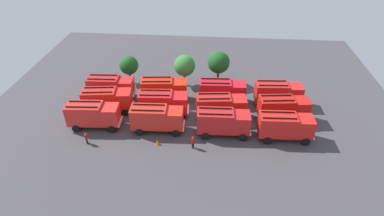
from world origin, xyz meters
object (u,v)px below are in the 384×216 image
object	(u,v)px
fire_truck_6	(221,106)
traffic_cone_1	(157,142)
fire_truck_1	(157,118)
fire_truck_10	(222,90)
fire_truck_3	(285,126)
fire_truck_7	(283,108)
fire_truck_9	(164,89)
firefighter_3	(209,88)
firefighter_0	(290,122)
traffic_cone_0	(148,88)
firefighter_1	(193,142)
tree_1	(185,66)
fire_truck_5	(163,102)
fire_truck_8	(111,86)
fire_truck_11	(278,93)
firefighter_4	(86,138)
fire_truck_2	(223,122)
fire_truck_0	(93,114)
firefighter_2	(220,91)
fire_truck_4	(107,99)
tree_2	(219,62)
tree_0	(129,65)

from	to	relation	value
fire_truck_6	traffic_cone_1	bearing A→B (deg)	-147.09
fire_truck_1	fire_truck_10	xyz separation A→B (m)	(8.73, 7.95, 0.00)
fire_truck_3	fire_truck_7	distance (m)	4.26
fire_truck_9	firefighter_3	world-z (taller)	fire_truck_9
firefighter_0	traffic_cone_0	bearing A→B (deg)	54.55
firefighter_1	tree_1	distance (m)	16.47
fire_truck_5	fire_truck_8	bearing A→B (deg)	153.28
fire_truck_3	fire_truck_11	size ratio (longest dim) A/B	0.99
tree_1	firefighter_4	bearing A→B (deg)	-124.39
fire_truck_3	fire_truck_5	world-z (taller)	same
fire_truck_5	fire_truck_10	distance (m)	9.44
fire_truck_5	fire_truck_2	bearing A→B (deg)	-27.63
fire_truck_8	fire_truck_11	size ratio (longest dim) A/B	1.00
fire_truck_0	fire_truck_7	size ratio (longest dim) A/B	0.99
fire_truck_5	traffic_cone_0	size ratio (longest dim) A/B	12.13
firefighter_2	tree_1	distance (m)	7.16
fire_truck_1	fire_truck_2	xyz separation A→B (m)	(8.93, -0.10, 0.00)
fire_truck_0	tree_1	size ratio (longest dim) A/B	1.35
fire_truck_3	fire_truck_4	size ratio (longest dim) A/B	0.98
fire_truck_1	tree_2	world-z (taller)	tree_2
fire_truck_7	traffic_cone_0	distance (m)	22.13
fire_truck_6	tree_2	world-z (taller)	tree_2
fire_truck_11	traffic_cone_0	world-z (taller)	fire_truck_11
fire_truck_0	fire_truck_2	bearing A→B (deg)	-3.90
tree_2	traffic_cone_1	distance (m)	18.95
fire_truck_9	firefighter_3	bearing A→B (deg)	14.69
fire_truck_7	firefighter_4	bearing A→B (deg)	-170.45
fire_truck_3	fire_truck_10	xyz separation A→B (m)	(-8.31, 8.25, 0.00)
tree_0	traffic_cone_0	world-z (taller)	tree_0
traffic_cone_1	fire_truck_7	bearing A→B (deg)	22.12
fire_truck_10	firefighter_1	xyz separation A→B (m)	(-3.54, -11.16, -1.18)
fire_truck_8	tree_0	bearing A→B (deg)	69.13
fire_truck_5	firefighter_0	distance (m)	18.16
tree_2	traffic_cone_1	bearing A→B (deg)	-113.84
tree_2	fire_truck_11	bearing A→B (deg)	-33.43
tree_0	tree_2	distance (m)	15.06
fire_truck_1	fire_truck_4	world-z (taller)	same
fire_truck_8	firefighter_3	size ratio (longest dim) A/B	4.02
fire_truck_2	traffic_cone_1	distance (m)	9.05
fire_truck_3	tree_2	world-z (taller)	tree_2
firefighter_1	traffic_cone_0	bearing A→B (deg)	153.21
fire_truck_2	fire_truck_8	size ratio (longest dim) A/B	1.00
fire_truck_6	firefighter_4	size ratio (longest dim) A/B	4.52
tree_1	tree_2	distance (m)	5.72
fire_truck_2	fire_truck_9	size ratio (longest dim) A/B	0.98
fire_truck_8	fire_truck_0	bearing A→B (deg)	-94.10
firefighter_2	firefighter_4	xyz separation A→B (m)	(-17.12, -13.45, -0.00)
fire_truck_7	firefighter_4	distance (m)	27.21
fire_truck_0	firefighter_3	world-z (taller)	fire_truck_0
tree_1	fire_truck_11	bearing A→B (deg)	-17.94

